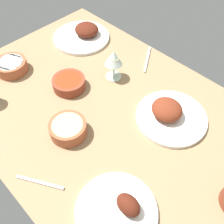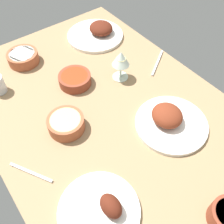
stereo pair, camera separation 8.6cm
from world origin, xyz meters
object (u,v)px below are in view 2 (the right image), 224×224
object	(u,v)px
plate_far_side	(169,120)
bowl_cream	(23,57)
plate_center_main	(97,33)
fork_loose	(31,173)
plate_near_viewer	(101,210)
bowl_potatoes	(66,123)
wine_glass	(121,60)
bowl_sauce	(75,79)
spoon_loose	(157,63)

from	to	relation	value
plate_far_side	bowl_cream	size ratio (longest dim) A/B	1.94
plate_center_main	fork_loose	world-z (taller)	plate_center_main
plate_near_viewer	fork_loose	distance (cm)	27.06
bowl_potatoes	wine_glass	xyz separation A→B (cm)	(9.62, -33.49, 7.01)
bowl_cream	fork_loose	bearing A→B (deg)	157.12
plate_far_side	plate_near_viewer	bearing A→B (deg)	105.72
bowl_cream	fork_loose	distance (cm)	58.83
plate_center_main	bowl_sauce	bearing A→B (deg)	129.22
bowl_potatoes	plate_center_main	bearing A→B (deg)	-46.32
fork_loose	bowl_sauce	bearing A→B (deg)	-81.73
plate_far_side	fork_loose	size ratio (longest dim) A/B	1.67
plate_near_viewer	bowl_cream	world-z (taller)	plate_near_viewer
plate_center_main	bowl_potatoes	distance (cm)	59.89
plate_near_viewer	bowl_potatoes	world-z (taller)	plate_near_viewer
bowl_sauce	bowl_cream	distance (cm)	29.25
plate_far_side	fork_loose	distance (cm)	52.89
bowl_cream	bowl_potatoes	xyz separation A→B (cm)	(-45.36, 3.69, 0.09)
bowl_sauce	spoon_loose	bearing A→B (deg)	-107.67
plate_near_viewer	wine_glass	size ratio (longest dim) A/B	1.79
plate_center_main	fork_loose	xyz separation A→B (cm)	(-50.15, 62.47, -1.73)
bowl_potatoes	wine_glass	size ratio (longest dim) A/B	0.98
plate_far_side	bowl_sauce	world-z (taller)	plate_far_side
plate_center_main	spoon_loose	bearing A→B (deg)	-164.05
plate_center_main	fork_loose	size ratio (longest dim) A/B	1.75
plate_near_viewer	bowl_potatoes	xyz separation A→B (cm)	(33.29, -7.71, 1.41)
plate_center_main	spoon_loose	world-z (taller)	plate_center_main
spoon_loose	bowl_potatoes	bearing A→B (deg)	-24.92
plate_center_main	fork_loose	bearing A→B (deg)	128.76
plate_center_main	wine_glass	bearing A→B (deg)	162.80
bowl_potatoes	spoon_loose	world-z (taller)	bowl_potatoes
bowl_cream	plate_far_side	bearing A→B (deg)	-157.25
plate_near_viewer	bowl_sauce	distance (cm)	56.76
plate_far_side	bowl_cream	xyz separation A→B (cm)	(67.48, 28.30, 0.40)
plate_far_side	bowl_potatoes	size ratio (longest dim) A/B	2.00
plate_center_main	plate_far_side	size ratio (longest dim) A/B	1.05
plate_far_side	wine_glass	size ratio (longest dim) A/B	1.97
bowl_cream	bowl_potatoes	size ratio (longest dim) A/B	1.03
plate_near_viewer	bowl_potatoes	size ratio (longest dim) A/B	1.82
bowl_potatoes	fork_loose	distance (cm)	21.23
plate_far_side	bowl_sauce	xyz separation A→B (cm)	(40.66, 16.62, 0.11)
spoon_loose	plate_far_side	bearing A→B (deg)	21.48
bowl_sauce	plate_near_viewer	bearing A→B (deg)	156.00
bowl_cream	spoon_loose	bearing A→B (deg)	-128.10
wine_glass	fork_loose	world-z (taller)	wine_glass
plate_center_main	spoon_loose	xyz separation A→B (cm)	(-34.88, -9.97, -1.73)
plate_near_viewer	bowl_cream	xyz separation A→B (cm)	(78.65, -11.40, 1.31)
plate_far_side	wine_glass	distance (cm)	32.64
plate_near_viewer	fork_loose	bearing A→B (deg)	25.04
plate_center_main	plate_far_side	distance (cm)	64.48
bowl_cream	bowl_potatoes	bearing A→B (deg)	175.35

